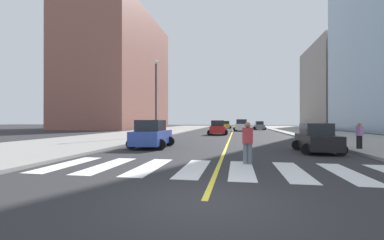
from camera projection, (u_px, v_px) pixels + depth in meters
name	position (u px, v px, depth m)	size (l,w,h in m)	color
ground_plane	(204.00, 201.00, 5.93)	(220.00, 220.00, 0.00)	#28282B
sidewalk_kerb_east	(365.00, 140.00, 23.56)	(10.00, 120.00, 0.15)	gray
sidewalk_kerb_west	(114.00, 137.00, 27.72)	(10.00, 120.00, 0.15)	gray
crosswalk_paint	(217.00, 169.00, 9.88)	(13.50, 4.00, 0.01)	silver
lane_divider_paint	(233.00, 131.00, 45.35)	(0.16, 80.00, 0.01)	yellow
parking_garage_concrete	(348.00, 86.00, 66.81)	(18.00, 24.00, 21.59)	gray
low_rise_brick_west	(120.00, 73.00, 64.21)	(16.00, 32.00, 27.30)	#8E574B
car_white_nearest	(242.00, 125.00, 46.66)	(3.05, 4.76, 2.08)	silver
car_red_second	(218.00, 128.00, 33.96)	(2.73, 4.27, 1.88)	red
car_yellow_third	(226.00, 125.00, 60.96)	(2.59, 4.06, 1.78)	gold
car_gray_fourth	(259.00, 126.00, 52.89)	(2.47, 3.90, 1.73)	slate
car_blue_fifth	(152.00, 135.00, 17.82)	(2.74, 4.29, 1.89)	#2D479E
car_black_sixth	(317.00, 139.00, 15.12)	(2.36, 3.78, 1.69)	black
pedestrian_crossing	(248.00, 141.00, 11.01)	(0.44, 0.44, 1.78)	slate
pedestrian_waiting_east	(359.00, 134.00, 15.70)	(0.39, 0.39, 1.58)	black
street_lamp	(156.00, 92.00, 27.49)	(0.44, 0.44, 8.12)	#38383D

